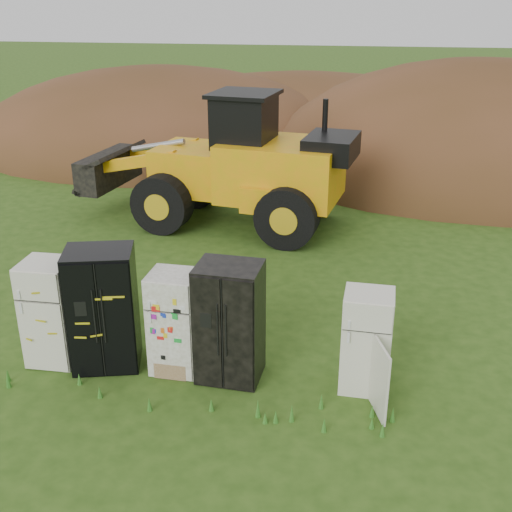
{
  "coord_description": "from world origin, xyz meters",
  "views": [
    {
      "loc": [
        2.06,
        -8.3,
        5.56
      ],
      "look_at": [
        0.45,
        2.0,
        1.16
      ],
      "focal_mm": 45.0,
      "sensor_mm": 36.0,
      "label": 1
    }
  ],
  "objects": [
    {
      "name": "dirt_mound_back",
      "position": [
        0.07,
        17.59,
        0.0
      ],
      "size": [
        15.74,
        10.5,
        4.88
      ],
      "primitive_type": "ellipsoid",
      "color": "#493017",
      "rests_on": "ground"
    },
    {
      "name": "fridge_sticker",
      "position": [
        -0.5,
        0.04,
        0.81
      ],
      "size": [
        0.75,
        0.7,
        1.62
      ],
      "primitive_type": null,
      "rotation": [
        0.0,
        0.0,
        -0.05
      ],
      "color": "white",
      "rests_on": "ground"
    },
    {
      "name": "wheel_loader",
      "position": [
        -1.37,
        6.78,
        1.64
      ],
      "size": [
        7.15,
        3.82,
        3.29
      ],
      "primitive_type": null,
      "rotation": [
        0.0,
        0.0,
        -0.16
      ],
      "color": "orange",
      "rests_on": "ground"
    },
    {
      "name": "fridge_open_door",
      "position": [
        2.4,
        -0.02,
        0.78
      ],
      "size": [
        0.74,
        0.68,
        1.55
      ],
      "primitive_type": null,
      "rotation": [
        0.0,
        0.0,
        -0.05
      ],
      "color": "silver",
      "rests_on": "ground"
    },
    {
      "name": "fridge_black_side",
      "position": [
        -1.62,
        0.01,
        0.97
      ],
      "size": [
        1.18,
        1.02,
        1.94
      ],
      "primitive_type": null,
      "rotation": [
        0.0,
        0.0,
        0.25
      ],
      "color": "black",
      "rests_on": "ground"
    },
    {
      "name": "dirt_mound_right",
      "position": [
        5.9,
        12.42,
        0.0
      ],
      "size": [
        13.47,
        9.88,
        7.18
      ],
      "primitive_type": "ellipsoid",
      "color": "#493017",
      "rests_on": "ground"
    },
    {
      "name": "ground",
      "position": [
        0.0,
        0.0,
        0.0
      ],
      "size": [
        120.0,
        120.0,
        0.0
      ],
      "primitive_type": "plane",
      "color": "#2A4A13",
      "rests_on": "ground"
    },
    {
      "name": "fridge_dark_mid",
      "position": [
        0.37,
        -0.03,
        0.92
      ],
      "size": [
        1.0,
        0.84,
        1.85
      ],
      "primitive_type": null,
      "rotation": [
        0.0,
        0.0,
        -0.07
      ],
      "color": "black",
      "rests_on": "ground"
    },
    {
      "name": "fridge_leftmost",
      "position": [
        -2.48,
        -0.0,
        0.85
      ],
      "size": [
        0.75,
        0.72,
        1.7
      ],
      "primitive_type": null,
      "rotation": [
        0.0,
        0.0,
        -0.0
      ],
      "color": "silver",
      "rests_on": "ground"
    },
    {
      "name": "dirt_mound_left",
      "position": [
        -5.03,
        14.62,
        0.0
      ],
      "size": [
        14.39,
        10.79,
        5.84
      ],
      "primitive_type": "ellipsoid",
      "color": "#493017",
      "rests_on": "ground"
    }
  ]
}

